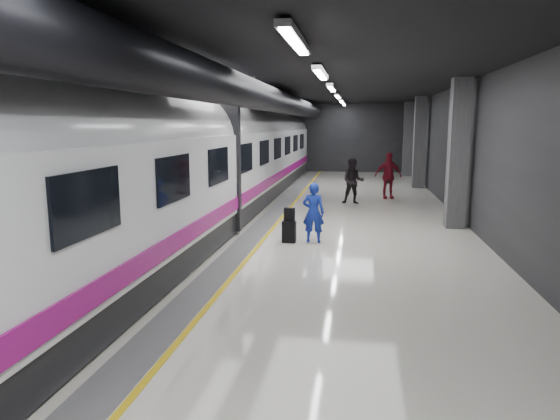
{
  "coord_description": "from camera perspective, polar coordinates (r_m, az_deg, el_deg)",
  "views": [
    {
      "loc": [
        1.59,
        -13.77,
        3.14
      ],
      "look_at": [
        -0.17,
        -2.61,
        1.2
      ],
      "focal_mm": 32.0,
      "sensor_mm": 36.0,
      "label": 1
    }
  ],
  "objects": [
    {
      "name": "ground",
      "position": [
        14.21,
        2.31,
        -3.02
      ],
      "size": [
        40.0,
        40.0,
        0.0
      ],
      "primitive_type": "plane",
      "color": "silver",
      "rests_on": "ground"
    },
    {
      "name": "platform_hall",
      "position": [
        14.85,
        1.73,
        11.29
      ],
      "size": [
        10.02,
        40.02,
        4.51
      ],
      "color": "black",
      "rests_on": "ground"
    },
    {
      "name": "train",
      "position": [
        14.63,
        -10.42,
        5.4
      ],
      "size": [
        3.05,
        38.0,
        4.05
      ],
      "color": "black",
      "rests_on": "ground"
    },
    {
      "name": "traveler_main",
      "position": [
        13.37,
        3.84,
        -0.3
      ],
      "size": [
        0.6,
        0.41,
        1.62
      ],
      "primitive_type": "imported",
      "rotation": [
        0.0,
        0.0,
        3.1
      ],
      "color": "#1928C1",
      "rests_on": "ground"
    },
    {
      "name": "suitcase_main",
      "position": [
        13.41,
        1.04,
        -2.51
      ],
      "size": [
        0.37,
        0.25,
        0.58
      ],
      "primitive_type": "cube",
      "rotation": [
        0.0,
        0.0,
        -0.06
      ],
      "color": "black",
      "rests_on": "ground"
    },
    {
      "name": "shoulder_bag",
      "position": [
        13.34,
        1.09,
        -0.52
      ],
      "size": [
        0.29,
        0.19,
        0.36
      ],
      "primitive_type": "cube",
      "rotation": [
        0.0,
        0.0,
        -0.18
      ],
      "color": "black",
      "rests_on": "suitcase_main"
    },
    {
      "name": "traveler_far_a",
      "position": [
        20.08,
        8.35,
        3.27
      ],
      "size": [
        0.9,
        0.7,
        1.82
      ],
      "primitive_type": "imported",
      "rotation": [
        0.0,
        0.0,
        -0.02
      ],
      "color": "black",
      "rests_on": "ground"
    },
    {
      "name": "traveler_far_b",
      "position": [
        21.82,
        12.25,
        3.86
      ],
      "size": [
        1.23,
        0.71,
        1.97
      ],
      "primitive_type": "imported",
      "rotation": [
        0.0,
        0.0,
        0.21
      ],
      "color": "maroon",
      "rests_on": "ground"
    },
    {
      "name": "suitcase_far",
      "position": [
        27.56,
        12.26,
        3.53
      ],
      "size": [
        0.41,
        0.33,
        0.52
      ],
      "primitive_type": "cube",
      "rotation": [
        0.0,
        0.0,
        -0.34
      ],
      "color": "black",
      "rests_on": "ground"
    }
  ]
}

